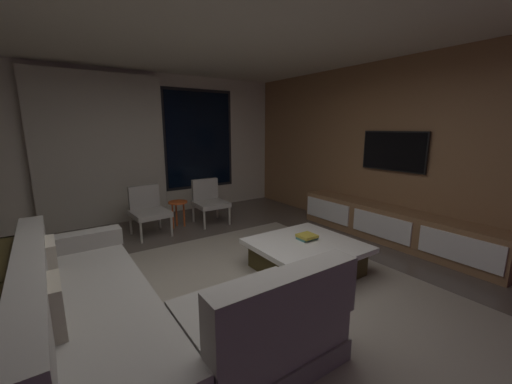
{
  "coord_description": "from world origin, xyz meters",
  "views": [
    {
      "loc": [
        -1.41,
        -2.43,
        1.7
      ],
      "look_at": [
        1.1,
        1.21,
        0.78
      ],
      "focal_mm": 21.72,
      "sensor_mm": 36.0,
      "label": 1
    }
  ],
  "objects_px": {
    "coffee_table": "(306,257)",
    "media_console": "(392,226)",
    "mounted_tv": "(393,151)",
    "side_stool": "(178,206)",
    "sectional_couch": "(133,317)",
    "accent_chair_by_curtain": "(148,208)",
    "accent_chair_near_window": "(209,199)",
    "book_stack_on_coffee_table": "(307,237)"
  },
  "relations": [
    {
      "from": "coffee_table",
      "to": "media_console",
      "type": "relative_size",
      "value": 0.37
    },
    {
      "from": "accent_chair_by_curtain",
      "to": "sectional_couch",
      "type": "bearing_deg",
      "value": -107.98
    },
    {
      "from": "sectional_couch",
      "to": "side_stool",
      "type": "xyz_separation_m",
      "value": [
        1.38,
        2.73,
        0.08
      ]
    },
    {
      "from": "coffee_table",
      "to": "media_console",
      "type": "xyz_separation_m",
      "value": [
        1.73,
        -0.02,
        0.06
      ]
    },
    {
      "from": "sectional_couch",
      "to": "accent_chair_near_window",
      "type": "height_order",
      "value": "sectional_couch"
    },
    {
      "from": "coffee_table",
      "to": "accent_chair_near_window",
      "type": "bearing_deg",
      "value": 91.81
    },
    {
      "from": "accent_chair_by_curtain",
      "to": "media_console",
      "type": "relative_size",
      "value": 0.25
    },
    {
      "from": "accent_chair_near_window",
      "to": "side_stool",
      "type": "height_order",
      "value": "accent_chair_near_window"
    },
    {
      "from": "media_console",
      "to": "side_stool",
      "type": "bearing_deg",
      "value": 133.37
    },
    {
      "from": "book_stack_on_coffee_table",
      "to": "mounted_tv",
      "type": "xyz_separation_m",
      "value": [
        1.81,
        0.08,
        0.96
      ]
    },
    {
      "from": "book_stack_on_coffee_table",
      "to": "media_console",
      "type": "relative_size",
      "value": 0.07
    },
    {
      "from": "accent_chair_near_window",
      "to": "mounted_tv",
      "type": "xyz_separation_m",
      "value": [
        1.98,
        -2.28,
        0.92
      ]
    },
    {
      "from": "side_stool",
      "to": "accent_chair_near_window",
      "type": "bearing_deg",
      "value": -3.53
    },
    {
      "from": "side_stool",
      "to": "media_console",
      "type": "relative_size",
      "value": 0.15
    },
    {
      "from": "accent_chair_near_window",
      "to": "accent_chair_by_curtain",
      "type": "xyz_separation_m",
      "value": [
        -1.09,
        -0.03,
        0.0
      ]
    },
    {
      "from": "side_stool",
      "to": "mounted_tv",
      "type": "height_order",
      "value": "mounted_tv"
    },
    {
      "from": "side_stool",
      "to": "book_stack_on_coffee_table",
      "type": "bearing_deg",
      "value": -72.89
    },
    {
      "from": "mounted_tv",
      "to": "sectional_couch",
      "type": "bearing_deg",
      "value": -173.92
    },
    {
      "from": "accent_chair_near_window",
      "to": "media_console",
      "type": "relative_size",
      "value": 0.25
    },
    {
      "from": "accent_chair_by_curtain",
      "to": "side_stool",
      "type": "distance_m",
      "value": 0.52
    },
    {
      "from": "book_stack_on_coffee_table",
      "to": "mounted_tv",
      "type": "distance_m",
      "value": 2.05
    },
    {
      "from": "sectional_couch",
      "to": "mounted_tv",
      "type": "xyz_separation_m",
      "value": [
        3.94,
        0.42,
        1.06
      ]
    },
    {
      "from": "accent_chair_by_curtain",
      "to": "side_stool",
      "type": "xyz_separation_m",
      "value": [
        0.52,
        0.06,
        -0.06
      ]
    },
    {
      "from": "coffee_table",
      "to": "accent_chair_near_window",
      "type": "distance_m",
      "value": 2.47
    },
    {
      "from": "coffee_table",
      "to": "side_stool",
      "type": "relative_size",
      "value": 2.52
    },
    {
      "from": "accent_chair_by_curtain",
      "to": "media_console",
      "type": "height_order",
      "value": "accent_chair_by_curtain"
    },
    {
      "from": "sectional_couch",
      "to": "media_console",
      "type": "height_order",
      "value": "sectional_couch"
    },
    {
      "from": "mounted_tv",
      "to": "accent_chair_by_curtain",
      "type": "bearing_deg",
      "value": 143.76
    },
    {
      "from": "media_console",
      "to": "mounted_tv",
      "type": "xyz_separation_m",
      "value": [
        0.18,
        0.2,
        1.1
      ]
    },
    {
      "from": "accent_chair_by_curtain",
      "to": "coffee_table",
      "type": "bearing_deg",
      "value": -64.39
    },
    {
      "from": "side_stool",
      "to": "mounted_tv",
      "type": "bearing_deg",
      "value": -42.17
    },
    {
      "from": "side_stool",
      "to": "media_console",
      "type": "height_order",
      "value": "media_console"
    },
    {
      "from": "accent_chair_near_window",
      "to": "accent_chair_by_curtain",
      "type": "bearing_deg",
      "value": -178.6
    },
    {
      "from": "sectional_couch",
      "to": "media_console",
      "type": "xyz_separation_m",
      "value": [
        3.75,
        0.22,
        -0.04
      ]
    },
    {
      "from": "coffee_table",
      "to": "accent_chair_near_window",
      "type": "relative_size",
      "value": 1.49
    },
    {
      "from": "coffee_table",
      "to": "side_stool",
      "type": "distance_m",
      "value": 2.58
    },
    {
      "from": "mounted_tv",
      "to": "coffee_table",
      "type": "bearing_deg",
      "value": -174.72
    },
    {
      "from": "coffee_table",
      "to": "accent_chair_by_curtain",
      "type": "distance_m",
      "value": 2.7
    },
    {
      "from": "coffee_table",
      "to": "accent_chair_near_window",
      "type": "height_order",
      "value": "accent_chair_near_window"
    },
    {
      "from": "coffee_table",
      "to": "mounted_tv",
      "type": "xyz_separation_m",
      "value": [
        1.91,
        0.18,
        1.16
      ]
    },
    {
      "from": "coffee_table",
      "to": "media_console",
      "type": "bearing_deg",
      "value": -0.73
    },
    {
      "from": "coffee_table",
      "to": "accent_chair_by_curtain",
      "type": "relative_size",
      "value": 1.49
    }
  ]
}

